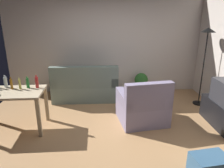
# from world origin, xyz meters

# --- Properties ---
(ground_plane) EXTENTS (5.20, 4.40, 0.02)m
(ground_plane) POSITION_xyz_m (0.00, 0.00, -0.01)
(ground_plane) COLOR tan
(wall_rear) EXTENTS (5.20, 0.10, 2.70)m
(wall_rear) POSITION_xyz_m (0.00, 2.20, 1.35)
(wall_rear) COLOR silver
(wall_rear) RESTS_ON ground_plane
(couch) EXTENTS (1.62, 0.84, 0.92)m
(couch) POSITION_xyz_m (-0.51, 1.59, 0.31)
(couch) COLOR slate
(couch) RESTS_ON ground_plane
(tv_stand) EXTENTS (0.44, 1.10, 0.48)m
(tv_stand) POSITION_xyz_m (2.25, 0.03, 0.24)
(tv_stand) COLOR black
(tv_stand) RESTS_ON ground_plane
(torchiere_lamp) EXTENTS (0.32, 0.32, 1.81)m
(torchiere_lamp) POSITION_xyz_m (2.25, 1.11, 1.41)
(torchiere_lamp) COLOR black
(torchiere_lamp) RESTS_ON ground_plane
(desk) EXTENTS (1.21, 0.72, 0.76)m
(desk) POSITION_xyz_m (-1.79, 0.15, 0.65)
(desk) COLOR #C6B28E
(desk) RESTS_ON ground_plane
(potted_plant) EXTENTS (0.36, 0.36, 0.57)m
(potted_plant) POSITION_xyz_m (0.97, 1.90, 0.33)
(potted_plant) COLOR brown
(potted_plant) RESTS_ON ground_plane
(armchair) EXTENTS (1.02, 0.97, 0.92)m
(armchair) POSITION_xyz_m (0.71, 0.28, 0.32)
(armchair) COLOR gray
(armchair) RESTS_ON ground_plane
(storage_box) EXTENTS (0.52, 0.40, 0.30)m
(storage_box) POSITION_xyz_m (1.32, -1.27, 0.15)
(storage_box) COLOR #386084
(storage_box) RESTS_ON ground_plane
(bottle_clear) EXTENTS (0.06, 0.06, 0.24)m
(bottle_clear) POSITION_xyz_m (-1.93, 0.38, 0.86)
(bottle_clear) COLOR silver
(bottle_clear) RESTS_ON desk
(bottle_amber) EXTENTS (0.04, 0.04, 0.23)m
(bottle_amber) POSITION_xyz_m (-1.78, 0.28, 0.86)
(bottle_amber) COLOR #9E6019
(bottle_amber) RESTS_ON desk
(bottle_squat) EXTENTS (0.04, 0.04, 0.22)m
(bottle_squat) POSITION_xyz_m (-1.63, 0.27, 0.85)
(bottle_squat) COLOR #BCB24C
(bottle_squat) RESTS_ON desk
(bottle_green) EXTENTS (0.06, 0.06, 0.22)m
(bottle_green) POSITION_xyz_m (-1.50, 0.33, 0.86)
(bottle_green) COLOR #1E722D
(bottle_green) RESTS_ON desk
(bottle_red) EXTENTS (0.06, 0.06, 0.25)m
(bottle_red) POSITION_xyz_m (-1.33, 0.33, 0.87)
(bottle_red) COLOR #AD2323
(bottle_red) RESTS_ON desk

